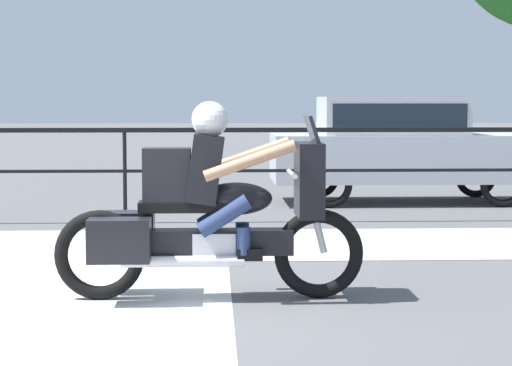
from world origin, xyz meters
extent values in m
plane|color=#565659|center=(0.00, 0.00, 0.00)|extent=(120.00, 120.00, 0.00)
cube|color=#B7B2A8|center=(0.00, 3.40, 0.01)|extent=(44.00, 2.40, 0.01)
cube|color=silver|center=(-0.34, -0.20, 0.00)|extent=(3.23, 6.00, 0.01)
cube|color=black|center=(0.00, 5.32, 1.20)|extent=(36.00, 0.04, 0.06)
cube|color=black|center=(0.00, 5.32, 0.68)|extent=(36.00, 0.03, 0.04)
cylinder|color=black|center=(0.00, 5.32, 0.62)|extent=(0.05, 0.05, 1.23)
torus|color=black|center=(1.98, 0.42, 0.36)|extent=(0.72, 0.11, 0.72)
torus|color=black|center=(0.23, 0.42, 0.36)|extent=(0.72, 0.11, 0.72)
cube|color=black|center=(1.10, 0.42, 0.46)|extent=(1.33, 0.22, 0.20)
cube|color=silver|center=(1.14, 0.42, 0.41)|extent=(0.34, 0.26, 0.26)
ellipsoid|color=black|center=(1.31, 0.42, 0.80)|extent=(0.58, 0.30, 0.26)
cube|color=black|center=(0.93, 0.42, 0.74)|extent=(0.77, 0.28, 0.08)
cube|color=black|center=(1.90, 0.42, 0.95)|extent=(0.20, 0.57, 0.59)
cube|color=#1E232B|center=(1.92, 0.42, 1.35)|extent=(0.10, 0.49, 0.24)
cylinder|color=silver|center=(1.76, 0.42, 1.00)|extent=(0.04, 0.70, 0.04)
cylinder|color=silver|center=(0.89, 0.26, 0.33)|extent=(0.96, 0.09, 0.09)
cube|color=black|center=(0.41, 0.18, 0.51)|extent=(0.48, 0.28, 0.34)
cube|color=black|center=(0.41, 0.66, 0.51)|extent=(0.48, 0.28, 0.34)
cylinder|color=silver|center=(1.95, 0.42, 0.66)|extent=(0.20, 0.06, 0.59)
cube|color=black|center=(1.07, 0.42, 1.04)|extent=(0.31, 0.36, 0.56)
sphere|color=tan|center=(1.11, 0.42, 1.41)|extent=(0.23, 0.23, 0.23)
sphere|color=silver|center=(1.11, 0.42, 1.43)|extent=(0.29, 0.29, 0.29)
cylinder|color=navy|center=(1.22, 0.27, 0.68)|extent=(0.44, 0.13, 0.34)
cylinder|color=navy|center=(1.37, 0.27, 0.49)|extent=(0.11, 0.11, 0.22)
cube|color=black|center=(1.42, 0.27, 0.38)|extent=(0.20, 0.10, 0.09)
cylinder|color=navy|center=(1.22, 0.57, 0.68)|extent=(0.44, 0.13, 0.34)
cylinder|color=navy|center=(1.37, 0.57, 0.49)|extent=(0.11, 0.11, 0.22)
cube|color=black|center=(1.42, 0.57, 0.38)|extent=(0.20, 0.10, 0.09)
cylinder|color=tan|center=(1.41, 0.12, 1.12)|extent=(0.72, 0.09, 0.32)
cylinder|color=tan|center=(1.41, 0.72, 1.12)|extent=(0.72, 0.09, 0.32)
cube|color=black|center=(0.77, 0.42, 0.99)|extent=(0.38, 0.26, 0.44)
cube|color=#B7BCC4|center=(4.12, 7.80, 0.70)|extent=(4.16, 1.66, 0.72)
cube|color=#B7BCC4|center=(3.87, 7.80, 1.35)|extent=(2.16, 1.46, 0.58)
cube|color=#19232D|center=(4.93, 7.80, 1.35)|extent=(0.04, 1.29, 0.46)
cube|color=#19232D|center=(3.87, 7.80, 1.35)|extent=(1.99, 1.49, 0.37)
torus|color=black|center=(5.41, 7.04, 0.34)|extent=(0.68, 0.11, 0.68)
torus|color=black|center=(5.41, 8.56, 0.34)|extent=(0.68, 0.11, 0.68)
torus|color=black|center=(2.83, 7.04, 0.34)|extent=(0.68, 0.11, 0.68)
torus|color=black|center=(2.83, 8.56, 0.34)|extent=(0.68, 0.11, 0.68)
camera|label=1|loc=(1.13, -7.46, 1.59)|focal=70.00mm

